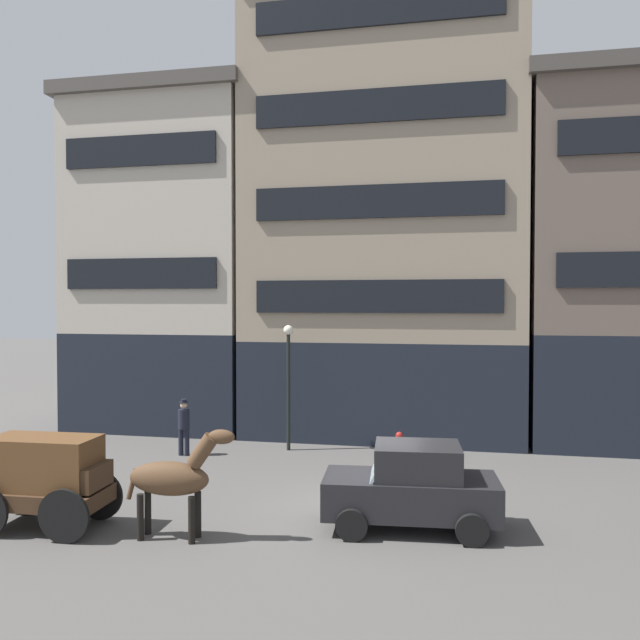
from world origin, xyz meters
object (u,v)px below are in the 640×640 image
(streetlamp_curbside, at_px, (288,369))
(draft_horse, at_px, (174,478))
(pedestrian_officer, at_px, (184,425))
(cargo_wagon, at_px, (46,476))
(sedan_dark, at_px, (412,487))
(fire_hydrant_curbside, at_px, (399,445))

(streetlamp_curbside, bearing_deg, draft_horse, -92.48)
(streetlamp_curbside, bearing_deg, pedestrian_officer, -155.94)
(draft_horse, xyz_separation_m, pedestrian_officer, (-2.73, 6.69, -0.29))
(cargo_wagon, height_order, sedan_dark, cargo_wagon)
(cargo_wagon, relative_size, sedan_dark, 0.78)
(pedestrian_officer, relative_size, streetlamp_curbside, 0.44)
(draft_horse, height_order, streetlamp_curbside, streetlamp_curbside)
(cargo_wagon, xyz_separation_m, pedestrian_officer, (0.22, 6.70, -0.17))
(cargo_wagon, height_order, fire_hydrant_curbside, cargo_wagon)
(sedan_dark, distance_m, pedestrian_officer, 9.09)
(streetlamp_curbside, relative_size, fire_hydrant_curbside, 4.96)
(sedan_dark, distance_m, streetlamp_curbside, 8.07)
(cargo_wagon, relative_size, fire_hydrant_curbside, 3.56)
(sedan_dark, height_order, fire_hydrant_curbside, sedan_dark)
(cargo_wagon, distance_m, draft_horse, 2.95)
(cargo_wagon, xyz_separation_m, fire_hydrant_curbside, (6.96, 7.69, -0.72))
(pedestrian_officer, height_order, streetlamp_curbside, streetlamp_curbside)
(sedan_dark, bearing_deg, pedestrian_officer, 145.49)
(cargo_wagon, distance_m, sedan_dark, 7.87)
(sedan_dark, height_order, streetlamp_curbside, streetlamp_curbside)
(cargo_wagon, bearing_deg, pedestrian_officer, 88.09)
(streetlamp_curbside, xyz_separation_m, fire_hydrant_curbside, (3.66, -0.38, -2.24))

